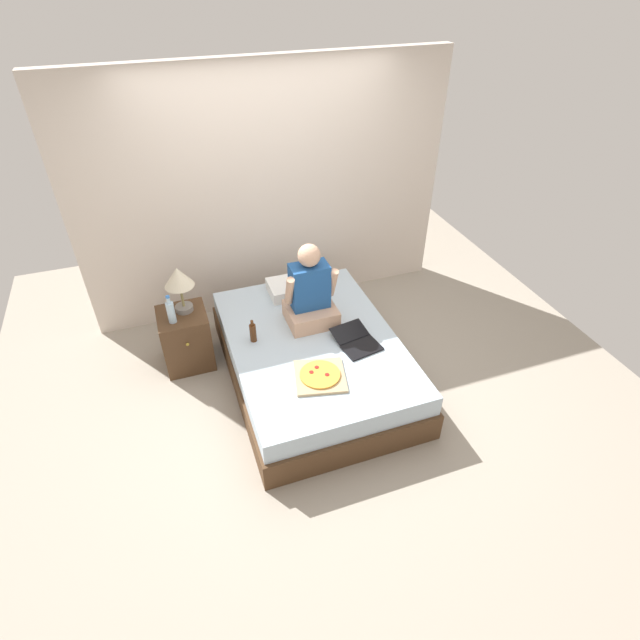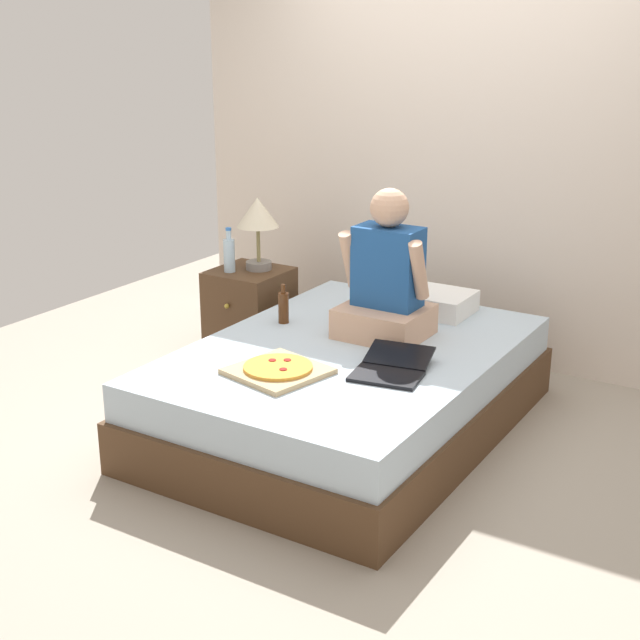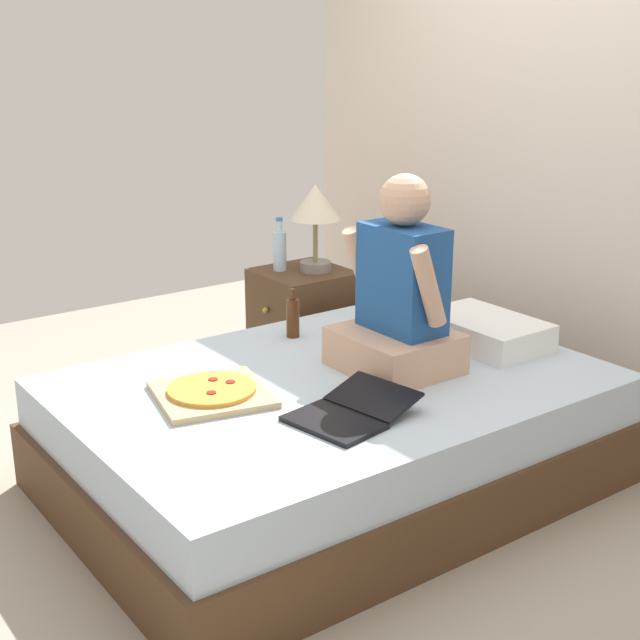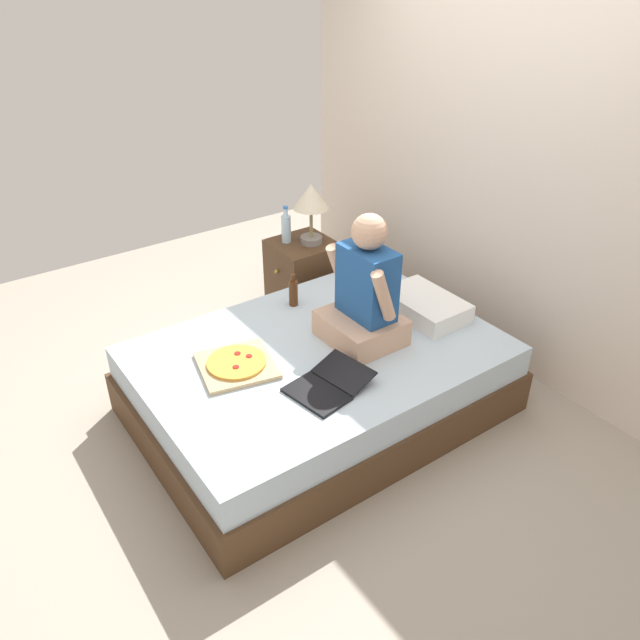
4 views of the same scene
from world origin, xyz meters
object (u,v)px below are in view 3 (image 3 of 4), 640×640
Objects in this scene: beer_bottle_on_bed at (293,317)px; lamp_on_left_nightstand at (315,208)px; bed at (333,431)px; nightstand_left at (303,323)px; pizza_box at (212,393)px; water_bottle at (280,249)px; person_seated at (399,300)px; laptop at (347,414)px.

lamp_on_left_nightstand is at bearing 136.20° from beer_bottle_on_bed.
nightstand_left is at bearing 150.45° from bed.
beer_bottle_on_bed is at bearing 121.92° from pizza_box.
nightstand_left is 1.46m from pizza_box.
beer_bottle_on_bed is at bearing -38.68° from nightstand_left.
water_bottle is 1.25× the size of beer_bottle_on_bed.
laptop is (0.28, -0.47, -0.27)m from person_seated.
lamp_on_left_nightstand is 0.97× the size of laptop.
laptop is at bearing -29.98° from bed.
water_bottle is at bearing -130.60° from lamp_on_left_nightstand.
person_seated is at bearing -19.23° from lamp_on_left_nightstand.
water_bottle is 0.58× the size of pizza_box.
person_seated is 1.63× the size of pizza_box.
lamp_on_left_nightstand is 1.16m from person_seated.
person_seated is (0.07, 0.27, 0.52)m from bed.
pizza_box is (1.03, -0.99, -0.21)m from water_bottle.
nightstand_left is 2.06× the size of water_bottle.
laptop is (1.36, -0.85, -0.42)m from lamp_on_left_nightstand.
nightstand_left is at bearing -128.63° from lamp_on_left_nightstand.
person_seated is at bearing -16.28° from nightstand_left.
lamp_on_left_nightstand is 1.52m from pizza_box.
bed is at bearing -103.83° from person_seated.
lamp_on_left_nightstand is 0.80m from beer_bottle_on_bed.
bed is 0.62m from beer_bottle_on_bed.
lamp_on_left_nightstand reaches higher than laptop.
person_seated is (1.13, -0.33, 0.46)m from nightstand_left.
bed is 7.58× the size of water_bottle.
pizza_box is (-0.17, -0.75, -0.27)m from person_seated.
nightstand_left is 0.61m from lamp_on_left_nightstand.
lamp_on_left_nightstand is 0.28m from water_bottle.
beer_bottle_on_bed is (-0.57, -0.12, -0.20)m from person_seated.
nightstand_left is at bearing 131.40° from pizza_box.
water_bottle reaches higher than laptop.
person_seated is 0.61m from beer_bottle_on_bed.
laptop is at bearing 32.28° from pizza_box.
nightstand_left is 0.76m from beer_bottle_on_bed.
bed is at bearing -24.15° from water_bottle.
bed is 4.37× the size of pizza_box.
water_bottle is 1.23m from person_seated.
pizza_box is 2.18× the size of beer_bottle_on_bed.
lamp_on_left_nightstand is at bearing 148.08° from laptop.
laptop is (1.40, -0.80, 0.19)m from nightstand_left.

